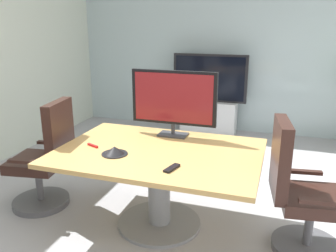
{
  "coord_description": "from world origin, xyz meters",
  "views": [
    {
      "loc": [
        0.85,
        -2.56,
        1.8
      ],
      "look_at": [
        -0.13,
        0.37,
        0.88
      ],
      "focal_mm": 37.42,
      "sensor_mm": 36.0,
      "label": 1
    }
  ],
  "objects": [
    {
      "name": "conference_phone",
      "position": [
        -0.46,
        -0.09,
        0.76
      ],
      "size": [
        0.22,
        0.22,
        0.07
      ],
      "color": "black",
      "rests_on": "conference_table"
    },
    {
      "name": "office_chair_right",
      "position": [
        1.05,
        0.12,
        0.46
      ],
      "size": [
        0.63,
        0.61,
        1.09
      ],
      "rotation": [
        0.0,
        0.0,
        1.72
      ],
      "color": "#4C4C51",
      "rests_on": "ground"
    },
    {
      "name": "wall_display_unit",
      "position": [
        -0.3,
        2.98,
        0.44
      ],
      "size": [
        1.2,
        0.36,
        1.31
      ],
      "color": "#B7BABC",
      "rests_on": "ground"
    },
    {
      "name": "tv_monitor",
      "position": [
        -0.14,
        0.56,
        1.09
      ],
      "size": [
        0.84,
        0.18,
        0.64
      ],
      "color": "#333338",
      "rests_on": "conference_table"
    },
    {
      "name": "whiteboard_marker",
      "position": [
        -0.73,
        0.02,
        0.74
      ],
      "size": [
        0.13,
        0.07,
        0.02
      ],
      "primitive_type": "cube",
      "rotation": [
        0.0,
        0.0,
        -0.39
      ],
      "color": "red",
      "rests_on": "conference_table"
    },
    {
      "name": "wall_back_glass_partition",
      "position": [
        0.0,
        3.34,
        1.38
      ],
      "size": [
        5.44,
        0.1,
        2.75
      ],
      "primitive_type": "cube",
      "color": "#9EB2B7",
      "rests_on": "ground"
    },
    {
      "name": "office_chair_left",
      "position": [
        -1.31,
        0.09,
        0.46
      ],
      "size": [
        0.63,
        0.61,
        1.09
      ],
      "rotation": [
        0.0,
        0.0,
        -1.41
      ],
      "color": "#4C4C51",
      "rests_on": "ground"
    },
    {
      "name": "conference_table",
      "position": [
        -0.13,
        0.12,
        0.54
      ],
      "size": [
        1.75,
        1.23,
        0.73
      ],
      "color": "#B2894C",
      "rests_on": "ground"
    },
    {
      "name": "ground_plane",
      "position": [
        0.0,
        0.0,
        0.0
      ],
      "size": [
        7.68,
        7.68,
        0.0
      ],
      "primitive_type": "plane",
      "color": "#99999E"
    },
    {
      "name": "remote_control",
      "position": [
        0.1,
        -0.23,
        0.74
      ],
      "size": [
        0.09,
        0.18,
        0.02
      ],
      "primitive_type": "cube",
      "rotation": [
        0.0,
        0.0,
        -0.26
      ],
      "color": "black",
      "rests_on": "conference_table"
    }
  ]
}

